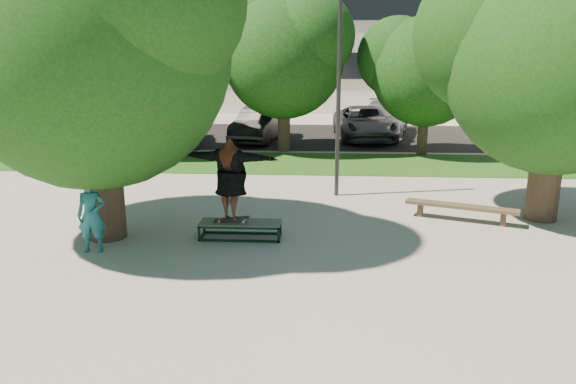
# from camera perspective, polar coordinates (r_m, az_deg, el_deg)

# --- Properties ---
(ground) EXTENTS (120.00, 120.00, 0.00)m
(ground) POSITION_cam_1_polar(r_m,az_deg,el_deg) (11.46, 0.41, -6.66)
(ground) COLOR gray
(ground) RESTS_ON ground
(grass_strip) EXTENTS (30.00, 4.00, 0.02)m
(grass_strip) POSITION_cam_1_polar(r_m,az_deg,el_deg) (20.59, 4.67, 2.91)
(grass_strip) COLOR #224C15
(grass_strip) RESTS_ON ground
(asphalt_strip) EXTENTS (40.00, 8.00, 0.01)m
(asphalt_strip) POSITION_cam_1_polar(r_m,az_deg,el_deg) (27.00, 2.31, 5.71)
(asphalt_strip) COLOR black
(asphalt_strip) RESTS_ON ground
(tree_left) EXTENTS (6.96, 5.95, 7.12)m
(tree_left) POSITION_cam_1_polar(r_m,az_deg,el_deg) (12.74, -19.63, 14.98)
(tree_left) COLOR #38281E
(tree_left) RESTS_ON ground
(tree_right) EXTENTS (6.24, 5.33, 6.51)m
(tree_right) POSITION_cam_1_polar(r_m,az_deg,el_deg) (14.75, 25.46, 12.98)
(tree_right) COLOR #38281E
(tree_right) RESTS_ON ground
(bg_tree_left) EXTENTS (5.28, 4.51, 5.77)m
(bg_tree_left) POSITION_cam_1_polar(r_m,az_deg,el_deg) (22.89, -15.03, 13.03)
(bg_tree_left) COLOR #38281E
(bg_tree_left) RESTS_ON ground
(bg_tree_mid) EXTENTS (5.76, 4.92, 6.24)m
(bg_tree_mid) POSITION_cam_1_polar(r_m,az_deg,el_deg) (22.81, -0.61, 14.22)
(bg_tree_mid) COLOR #38281E
(bg_tree_mid) RESTS_ON ground
(bg_tree_right) EXTENTS (5.04, 4.31, 5.43)m
(bg_tree_right) POSITION_cam_1_polar(r_m,az_deg,el_deg) (22.58, 13.72, 12.48)
(bg_tree_right) COLOR #38281E
(bg_tree_right) RESTS_ON ground
(lamppost) EXTENTS (0.25, 0.15, 6.11)m
(lamppost) POSITION_cam_1_polar(r_m,az_deg,el_deg) (15.71, 5.18, 10.85)
(lamppost) COLOR #2D2D30
(lamppost) RESTS_ON ground
(grind_box) EXTENTS (1.80, 0.60, 0.38)m
(grind_box) POSITION_cam_1_polar(r_m,az_deg,el_deg) (12.58, -4.86, -3.85)
(grind_box) COLOR black
(grind_box) RESTS_ON ground
(skater_rig) EXTENTS (2.29, 1.06, 1.87)m
(skater_rig) POSITION_cam_1_polar(r_m,az_deg,el_deg) (12.29, -5.84, 1.32)
(skater_rig) COLOR white
(skater_rig) RESTS_ON grind_box
(bystander) EXTENTS (0.62, 0.44, 1.58)m
(bystander) POSITION_cam_1_polar(r_m,az_deg,el_deg) (12.23, -19.34, -2.23)
(bystander) COLOR #1C666B
(bystander) RESTS_ON ground
(bench) EXTENTS (2.63, 1.26, 0.41)m
(bench) POSITION_cam_1_polar(r_m,az_deg,el_deg) (14.33, 17.18, -1.52)
(bench) COLOR #4C402D
(bench) RESTS_ON ground
(car_silver_a) EXTENTS (2.66, 5.02, 1.63)m
(car_silver_a) POSITION_cam_1_polar(r_m,az_deg,el_deg) (25.20, -11.03, 6.68)
(car_silver_a) COLOR #A9A8AD
(car_silver_a) RESTS_ON asphalt_strip
(car_dark) EXTENTS (2.42, 4.81, 1.51)m
(car_dark) POSITION_cam_1_polar(r_m,az_deg,el_deg) (25.49, -2.86, 6.88)
(car_dark) COLOR black
(car_dark) RESTS_ON asphalt_strip
(car_grey) EXTENTS (2.94, 5.54, 1.48)m
(car_grey) POSITION_cam_1_polar(r_m,az_deg,el_deg) (26.27, 7.79, 6.97)
(car_grey) COLOR #5C5C62
(car_grey) RESTS_ON asphalt_strip
(car_silver_b) EXTENTS (3.27, 5.85, 1.60)m
(car_silver_b) POSITION_cam_1_polar(r_m,az_deg,el_deg) (27.44, 9.61, 7.34)
(car_silver_b) COLOR #AAAAAF
(car_silver_b) RESTS_ON asphalt_strip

